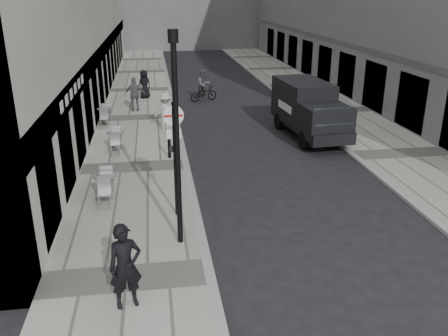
# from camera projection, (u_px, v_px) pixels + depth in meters

# --- Properties ---
(sidewalk) EXTENTS (4.00, 60.00, 0.12)m
(sidewalk) POSITION_uv_depth(u_px,v_px,m) (138.00, 118.00, 25.45)
(sidewalk) COLOR #A9A499
(sidewalk) RESTS_ON ground
(far_sidewalk) EXTENTS (4.00, 60.00, 0.12)m
(far_sidewalk) POSITION_uv_depth(u_px,v_px,m) (334.00, 111.00, 26.98)
(far_sidewalk) COLOR #A9A499
(far_sidewalk) RESTS_ON ground
(walking_man) EXTENTS (0.80, 0.64, 1.93)m
(walking_man) POSITION_uv_depth(u_px,v_px,m) (125.00, 266.00, 9.98)
(walking_man) COLOR black
(walking_man) RESTS_ON sidewalk
(sign_post) EXTENTS (0.60, 0.10, 3.48)m
(sign_post) POSITION_uv_depth(u_px,v_px,m) (174.00, 144.00, 13.70)
(sign_post) COLOR black
(sign_post) RESTS_ON sidewalk
(lamppost) EXTENTS (0.25, 0.25, 5.58)m
(lamppost) POSITION_uv_depth(u_px,v_px,m) (177.00, 132.00, 11.81)
(lamppost) COLOR black
(lamppost) RESTS_ON sidewalk
(bollard_near) EXTENTS (0.13, 0.13, 0.97)m
(bollard_near) POSITION_uv_depth(u_px,v_px,m) (169.00, 146.00, 19.15)
(bollard_near) COLOR black
(bollard_near) RESTS_ON sidewalk
(bollard_far) EXTENTS (0.13, 0.13, 0.96)m
(bollard_far) POSITION_uv_depth(u_px,v_px,m) (177.00, 131.00, 21.17)
(bollard_far) COLOR black
(bollard_far) RESTS_ON sidewalk
(panel_van) EXTENTS (2.36, 5.47, 2.51)m
(panel_van) POSITION_uv_depth(u_px,v_px,m) (308.00, 107.00, 22.09)
(panel_van) COLOR black
(panel_van) RESTS_ON ground
(cyclist) EXTENTS (1.91, 1.25, 1.94)m
(cyclist) POSITION_uv_depth(u_px,v_px,m) (203.00, 89.00, 29.42)
(cyclist) COLOR black
(cyclist) RESTS_ON ground
(pedestrian_a) EXTENTS (1.14, 0.54, 1.90)m
(pedestrian_a) POSITION_uv_depth(u_px,v_px,m) (135.00, 94.00, 26.36)
(pedestrian_a) COLOR slate
(pedestrian_a) RESTS_ON sidewalk
(pedestrian_b) EXTENTS (1.36, 1.10, 1.83)m
(pedestrian_b) POSITION_uv_depth(u_px,v_px,m) (165.00, 112.00, 22.83)
(pedestrian_b) COLOR #BAB4AB
(pedestrian_b) RESTS_ON sidewalk
(pedestrian_c) EXTENTS (1.02, 0.92, 1.75)m
(pedestrian_c) POSITION_uv_depth(u_px,v_px,m) (144.00, 84.00, 29.64)
(pedestrian_c) COLOR black
(pedestrian_c) RESTS_ON sidewalk
(cafe_table_near) EXTENTS (0.77, 1.73, 0.98)m
(cafe_table_near) POSITION_uv_depth(u_px,v_px,m) (106.00, 185.00, 15.32)
(cafe_table_near) COLOR #B2B1B4
(cafe_table_near) RESTS_ON sidewalk
(cafe_table_mid) EXTENTS (0.74, 1.67, 0.95)m
(cafe_table_mid) POSITION_uv_depth(u_px,v_px,m) (116.00, 139.00, 20.05)
(cafe_table_mid) COLOR #B8B8BA
(cafe_table_mid) RESTS_ON sidewalk
(cafe_table_far) EXTENTS (0.77, 1.73, 0.99)m
(cafe_table_far) POSITION_uv_depth(u_px,v_px,m) (105.00, 115.00, 23.86)
(cafe_table_far) COLOR #A6A6A8
(cafe_table_far) RESTS_ON sidewalk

